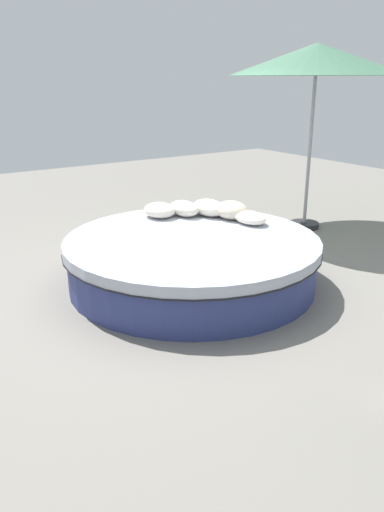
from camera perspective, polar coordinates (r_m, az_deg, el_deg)
The scene contains 8 objects.
ground_plane at distance 5.53m, azimuth -0.00°, elevation -3.06°, with size 16.00×16.00×0.00m, color gray.
round_bed at distance 5.43m, azimuth -0.00°, elevation -0.45°, with size 2.73×2.73×0.52m.
throw_pillow_0 at distance 5.89m, azimuth 6.58°, elevation 4.35°, with size 0.46×0.31×0.14m, color silver.
throw_pillow_1 at distance 6.07m, azimuth 4.50°, elevation 5.23°, with size 0.43×0.36×0.21m, color beige.
throw_pillow_2 at distance 6.21m, azimuth 1.93°, elevation 5.51°, with size 0.50×0.33×0.20m, color silver.
throw_pillow_3 at distance 6.19m, azimuth -0.92°, elevation 5.42°, with size 0.48×0.29×0.18m, color silver.
throw_pillow_4 at distance 6.13m, azimuth -3.69°, elevation 5.22°, with size 0.43×0.36×0.18m, color silver.
patio_umbrella at distance 7.47m, azimuth 13.96°, elevation 20.72°, with size 2.39×2.39×2.57m.
Camera 1 is at (-4.22, 2.87, 2.13)m, focal length 35.27 mm.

